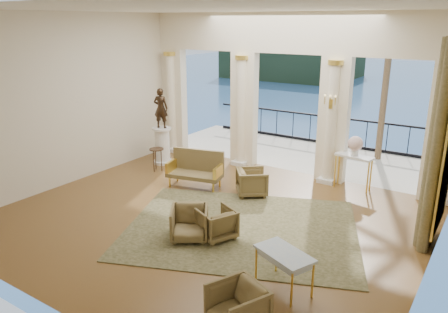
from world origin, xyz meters
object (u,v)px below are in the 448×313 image
Objects in this scene: armchair_c at (217,222)px; settee at (196,169)px; armchair_b at (237,306)px; game_table at (284,256)px; armchair_a at (190,222)px; statue at (161,108)px; armchair_d at (252,181)px; pedestal at (162,146)px; side_table at (157,152)px; console_table at (354,161)px.

settee is at bearing -109.82° from armchair_c.
armchair_b is 0.48× the size of settee.
armchair_b is at bearing 65.86° from armchair_c.
armchair_b is 1.27m from game_table.
armchair_a reaches higher than armchair_b.
armchair_c is at bearing 124.53° from statue.
armchair_c is 2.47m from armchair_d.
settee is at bearing -25.83° from pedestal.
armchair_d is 3.29m from side_table.
armchair_a is at bearing -26.62° from armchair_c.
pedestal is at bearing 102.92° from armchair_a.
armchair_d reaches higher than armchair_c.
console_table is at bearing 172.47° from statue.
armchair_d is at bearing -141.70° from armchair_c.
side_table is (-5.28, -1.75, -0.18)m from console_table.
pedestal is at bearing 140.79° from settee.
statue reaches higher than settee.
settee is 1.29× the size of statue.
armchair_c is at bearing 178.75° from game_table.
statue is at bearing 0.00° from pedestal.
side_table is (-5.63, 4.60, 0.21)m from armchair_b.
pedestal is (-4.18, 3.14, 0.20)m from armchair_c.
pedestal is (-3.63, 0.74, 0.17)m from armchair_d.
pedestal is 1.11× the size of console_table.
armchair_d reaches higher than game_table.
game_table is at bearing 128.18° from statue.
game_table is 0.92× the size of statue.
armchair_d is (-2.35, 4.52, 0.00)m from armchair_b.
statue is at bearing -101.52° from armchair_c.
settee reaches higher than armchair_b.
game_table is at bearing -46.84° from armchair_a.
armchair_d is 1.61m from settee.
game_table is 7.30m from pedestal.
settee is (-3.94, 4.27, 0.11)m from armchair_b.
armchair_d is at bearing 58.26° from armchair_a.
settee is at bearing -139.87° from console_table.
armchair_d is at bearing -127.49° from console_table.
pedestal is at bearing 163.57° from armchair_b.
armchair_d reaches higher than armchair_b.
armchair_d is 1.10× the size of side_table.
armchair_a reaches higher than game_table.
side_table reaches higher than game_table.
settee is at bearing 157.58° from armchair_b.
armchair_a is at bearing -69.04° from settee.
game_table is 6.66m from side_table.
settee is (-1.59, -0.25, 0.10)m from armchair_d.
console_table is (3.58, 2.08, 0.29)m from settee.
console_table is 1.50× the size of side_table.
pedestal is (-6.10, 4.01, -0.06)m from game_table.
armchair_c is 0.45× the size of settee.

